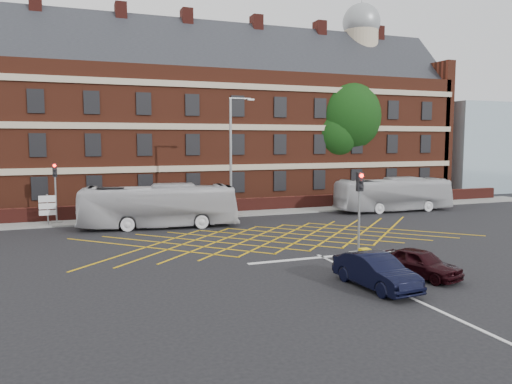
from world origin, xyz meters
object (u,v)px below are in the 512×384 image
object	(u,v)px
car_navy	(376,271)
deciduous_tree	(341,122)
car_maroon	(420,263)
utility_cabinet	(365,257)
traffic_light_near	(359,222)
street_lamp	(232,180)
direction_signs	(47,206)
traffic_light_far	(56,199)
bus_right	(393,194)
bus_left	(159,206)

from	to	relation	value
car_navy	deciduous_tree	bearing A→B (deg)	57.80
car_maroon	utility_cabinet	bearing A→B (deg)	99.62
traffic_light_near	street_lamp	world-z (taller)	street_lamp
street_lamp	direction_signs	xyz separation A→B (m)	(-12.26, 2.88, -1.66)
car_maroon	traffic_light_far	distance (m)	25.11
traffic_light_far	utility_cabinet	bearing A→B (deg)	-52.09
car_navy	direction_signs	size ratio (longest dim) A/B	1.87
street_lamp	utility_cabinet	xyz separation A→B (m)	(2.05, -13.98, -2.62)
deciduous_tree	traffic_light_far	xyz separation A→B (m)	(-26.40, -6.38, -5.88)
car_maroon	direction_signs	bearing A→B (deg)	112.05
bus_right	street_lamp	xyz separation A→B (m)	(-14.31, -0.80, 1.65)
bus_left	bus_right	bearing A→B (deg)	-79.36
car_maroon	traffic_light_near	world-z (taller)	traffic_light_near
traffic_light_near	utility_cabinet	distance (m)	2.43
bus_left	utility_cabinet	bearing A→B (deg)	-144.42
bus_right	car_navy	size ratio (longest dim) A/B	2.42
bus_left	traffic_light_far	distance (m)	7.58
car_maroon	traffic_light_far	bearing A→B (deg)	109.92
bus_left	deciduous_tree	world-z (taller)	deciduous_tree
street_lamp	utility_cabinet	bearing A→B (deg)	-81.68
car_navy	traffic_light_near	distance (m)	5.59
bus_left	deciduous_tree	distance (m)	23.22
bus_right	car_maroon	distance (m)	20.47
traffic_light_far	street_lamp	distance (m)	12.37
utility_cabinet	car_navy	bearing A→B (deg)	-115.70
car_maroon	utility_cabinet	distance (m)	2.72
traffic_light_far	street_lamp	bearing A→B (deg)	-17.56
street_lamp	direction_signs	distance (m)	12.71
direction_signs	bus_right	bearing A→B (deg)	-4.49
car_navy	traffic_light_near	world-z (taller)	traffic_light_near
bus_right	deciduous_tree	xyz separation A→B (m)	(0.36, 9.30, 6.25)
car_navy	street_lamp	size ratio (longest dim) A/B	0.47
deciduous_tree	street_lamp	world-z (taller)	deciduous_tree
car_maroon	bus_left	bearing A→B (deg)	100.81
bus_left	bus_right	xyz separation A→B (m)	(19.54, 0.96, -0.07)
car_navy	utility_cabinet	xyz separation A→B (m)	(1.50, 3.12, -0.26)
bus_right	traffic_light_near	distance (m)	17.27
car_navy	direction_signs	distance (m)	23.75
car_navy	bus_right	bearing A→B (deg)	47.69
traffic_light_near	utility_cabinet	xyz separation A→B (m)	(-0.82, -1.85, -1.35)
deciduous_tree	traffic_light_near	xyz separation A→B (m)	(-11.81, -22.23, -5.88)
bus_left	street_lamp	xyz separation A→B (m)	(5.23, 0.17, 1.57)
utility_cabinet	traffic_light_near	bearing A→B (deg)	66.17
car_maroon	traffic_light_far	world-z (taller)	traffic_light_far
traffic_light_far	direction_signs	world-z (taller)	traffic_light_far
traffic_light_near	street_lamp	bearing A→B (deg)	103.26
traffic_light_near	direction_signs	size ratio (longest dim) A/B	1.94
traffic_light_near	bus_right	bearing A→B (deg)	48.48
car_navy	traffic_light_far	world-z (taller)	traffic_light_far
car_navy	deciduous_tree	xyz separation A→B (m)	(14.13, 27.20, 6.96)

